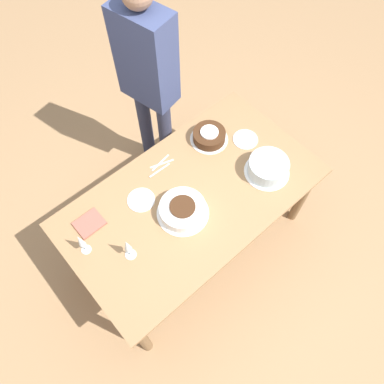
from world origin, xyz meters
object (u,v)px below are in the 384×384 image
object	(u,v)px
cake_center_white	(183,210)
person_cutting	(148,73)
cake_front_chocolate	(209,136)
wine_glass_far	(127,246)
wine_glass_near	(81,241)
cake_back_decorated	(268,168)

from	to	relation	value
cake_center_white	person_cutting	xyz separation A→B (m)	(-0.44, -0.87, 0.25)
cake_front_chocolate	wine_glass_far	size ratio (longest dim) A/B	1.28
wine_glass_near	person_cutting	distance (m)	1.25
cake_center_white	cake_front_chocolate	xyz separation A→B (m)	(-0.52, -0.32, -0.00)
cake_front_chocolate	cake_back_decorated	distance (m)	0.47
wine_glass_near	cake_center_white	bearing A→B (deg)	161.74
wine_glass_near	wine_glass_far	xyz separation A→B (m)	(-0.18, 0.20, 0.00)
cake_back_decorated	person_cutting	bearing A→B (deg)	-79.28
wine_glass_near	wine_glass_far	distance (m)	0.27
cake_back_decorated	person_cutting	distance (m)	1.06
cake_front_chocolate	person_cutting	bearing A→B (deg)	-81.03
cake_back_decorated	person_cutting	xyz separation A→B (m)	(0.19, -1.01, 0.23)
cake_front_chocolate	wine_glass_far	world-z (taller)	wine_glass_far
wine_glass_near	cake_front_chocolate	bearing A→B (deg)	-173.75
cake_front_chocolate	wine_glass_far	bearing A→B (deg)	19.16
wine_glass_far	person_cutting	bearing A→B (deg)	-134.23
wine_glass_near	person_cutting	bearing A→B (deg)	-146.99
cake_back_decorated	wine_glass_near	world-z (taller)	wine_glass_near
cake_front_chocolate	person_cutting	xyz separation A→B (m)	(0.09, -0.55, 0.25)
cake_front_chocolate	wine_glass_near	xyz separation A→B (m)	(1.12, 0.12, 0.10)
cake_back_decorated	wine_glass_far	distance (m)	1.06
cake_back_decorated	wine_glass_far	world-z (taller)	wine_glass_far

